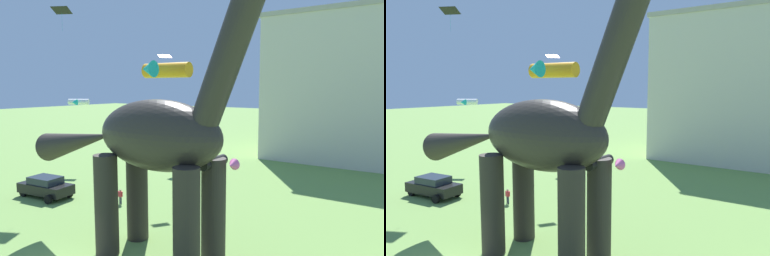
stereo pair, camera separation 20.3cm
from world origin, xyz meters
The scene contains 11 objects.
dinosaur_sculpture centered at (2.62, 4.44, 5.98)m, with size 15.82×3.35×16.54m.
parked_sedan_left centered at (-10.42, 7.14, 0.81)m, with size 4.38×2.27×1.55m.
person_near_flyer centered at (-4.60, 9.10, 0.65)m, with size 0.40×0.18×1.07m.
kite_mid_center centered at (-7.78, 19.43, 4.24)m, with size 0.62×0.85×0.29m.
kite_mid_right centered at (-3.82, 19.65, 6.93)m, with size 0.84×0.85×0.23m.
kite_trailing centered at (-0.09, 8.38, 9.21)m, with size 3.21×2.73×0.94m.
kite_far_right centered at (5.29, 5.52, 4.79)m, with size 1.52×1.79×0.52m.
kite_far_left centered at (-13.06, 11.12, 14.60)m, with size 1.80×1.60×1.94m.
kite_apex centered at (-16.57, 15.22, 6.71)m, with size 2.08×2.15×0.61m.
kite_near_low centered at (-5.00, 14.81, 10.70)m, with size 1.21×1.28×0.32m.
background_building_block centered at (8.11, 35.45, 8.17)m, with size 22.61×12.56×16.32m.
Camera 2 is at (13.35, -8.17, 8.22)m, focal length 33.31 mm.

